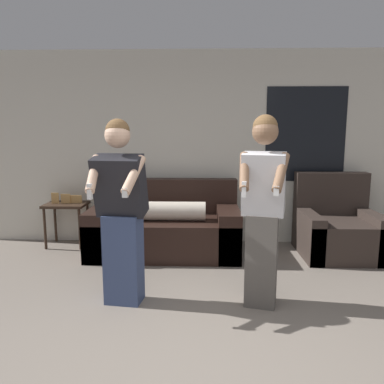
{
  "coord_description": "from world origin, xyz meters",
  "views": [
    {
      "loc": [
        -0.11,
        -2.09,
        1.6
      ],
      "look_at": [
        -0.21,
        1.22,
        1.06
      ],
      "focal_mm": 35.0,
      "sensor_mm": 36.0,
      "label": 1
    }
  ],
  "objects_px": {
    "couch": "(165,228)",
    "person_right": "(263,209)",
    "armchair": "(337,230)",
    "person_left": "(121,213)",
    "side_table": "(66,209)"
  },
  "relations": [
    {
      "from": "armchair",
      "to": "side_table",
      "type": "bearing_deg",
      "value": 175.83
    },
    {
      "from": "couch",
      "to": "person_right",
      "type": "distance_m",
      "value": 1.92
    },
    {
      "from": "side_table",
      "to": "person_left",
      "type": "relative_size",
      "value": 0.44
    },
    {
      "from": "armchair",
      "to": "person_left",
      "type": "bearing_deg",
      "value": -149.21
    },
    {
      "from": "armchair",
      "to": "person_right",
      "type": "bearing_deg",
      "value": -129.14
    },
    {
      "from": "couch",
      "to": "person_left",
      "type": "distance_m",
      "value": 1.61
    },
    {
      "from": "person_left",
      "to": "armchair",
      "type": "bearing_deg",
      "value": 30.79
    },
    {
      "from": "armchair",
      "to": "person_left",
      "type": "relative_size",
      "value": 0.61
    },
    {
      "from": "couch",
      "to": "person_left",
      "type": "height_order",
      "value": "person_left"
    },
    {
      "from": "side_table",
      "to": "person_right",
      "type": "distance_m",
      "value": 3.04
    },
    {
      "from": "person_left",
      "to": "side_table",
      "type": "bearing_deg",
      "value": 123.59
    },
    {
      "from": "armchair",
      "to": "person_left",
      "type": "distance_m",
      "value": 2.95
    },
    {
      "from": "couch",
      "to": "side_table",
      "type": "height_order",
      "value": "couch"
    },
    {
      "from": "couch",
      "to": "side_table",
      "type": "xyz_separation_m",
      "value": [
        -1.41,
        0.25,
        0.19
      ]
    },
    {
      "from": "person_left",
      "to": "person_right",
      "type": "distance_m",
      "value": 1.28
    }
  ]
}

